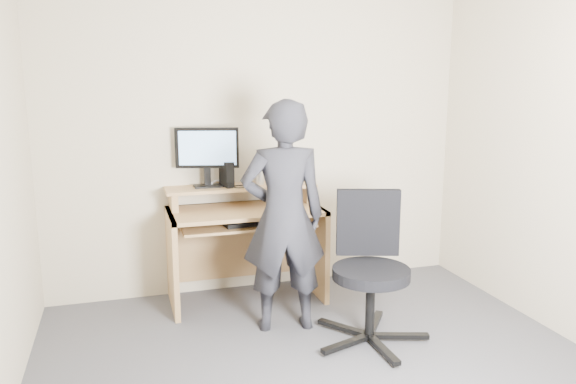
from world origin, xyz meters
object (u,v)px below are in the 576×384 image
monitor (207,152)px  office_chair (370,262)px  desk (244,231)px  person (284,217)px

monitor → office_chair: size_ratio=0.50×
desk → monitor: monitor is taller
monitor → office_chair: monitor is taller
monitor → office_chair: bearing=-34.8°
person → monitor: bearing=-54.7°
office_chair → person: person is taller
monitor → person: person is taller
desk → office_chair: bearing=-56.1°
office_chair → desk: bearing=141.5°
desk → person: person is taller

